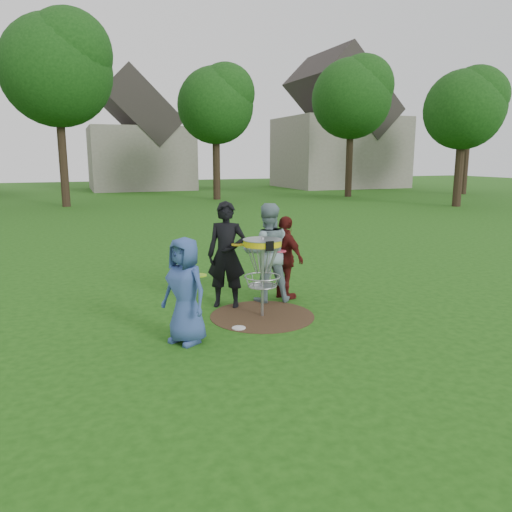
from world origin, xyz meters
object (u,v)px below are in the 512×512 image
object	(u,v)px
player_blue	(185,291)
disc_golf_basket	(262,258)
player_maroon	(285,258)
player_black	(227,255)
player_grey	(267,253)

from	to	relation	value
player_blue	disc_golf_basket	world-z (taller)	player_blue
player_maroon	disc_golf_basket	world-z (taller)	player_maroon
player_blue	player_maroon	bearing A→B (deg)	90.76
player_black	player_blue	bearing A→B (deg)	-98.36
player_maroon	player_grey	bearing A→B (deg)	74.96
player_maroon	player_black	bearing A→B (deg)	77.02
disc_golf_basket	player_maroon	bearing A→B (deg)	46.69
player_blue	disc_golf_basket	size ratio (longest dim) A/B	1.14
player_maroon	disc_golf_basket	distance (m)	1.21
player_black	player_grey	size ratio (longest dim) A/B	1.03
player_grey	disc_golf_basket	world-z (taller)	player_grey
player_black	player_grey	bearing A→B (deg)	33.48
player_black	player_maroon	size ratio (longest dim) A/B	1.20
player_blue	player_grey	size ratio (longest dim) A/B	0.85
player_black	disc_golf_basket	distance (m)	0.86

